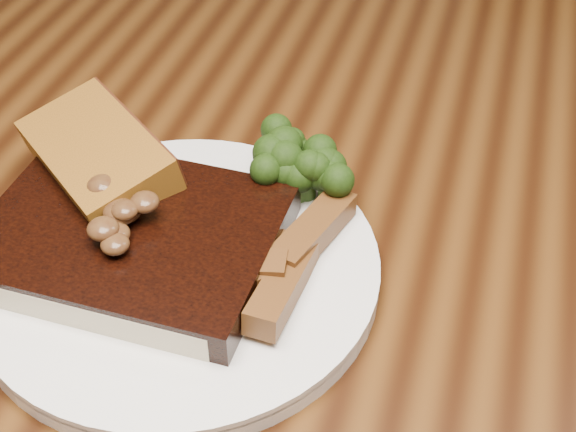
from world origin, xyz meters
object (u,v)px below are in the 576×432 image
at_px(plate, 180,270).
at_px(steak, 132,239).
at_px(garlic_bread, 102,178).
at_px(dining_table, 312,327).
at_px(potato_wedges, 285,257).

relative_size(plate, steak, 1.41).
distance_m(steak, garlic_bread, 0.07).
bearing_deg(dining_table, garlic_bread, -177.59).
xyz_separation_m(steak, potato_wedges, (0.10, 0.01, -0.00)).
relative_size(plate, potato_wedges, 2.47).
height_order(steak, garlic_bread, same).
bearing_deg(garlic_bread, dining_table, 40.69).
xyz_separation_m(dining_table, steak, (-0.11, -0.06, 0.12)).
height_order(dining_table, garlic_bread, garlic_bread).
relative_size(steak, garlic_bread, 1.52).
bearing_deg(potato_wedges, garlic_bread, 165.10).
distance_m(plate, potato_wedges, 0.07).
relative_size(dining_table, plate, 6.14).
relative_size(plate, garlic_bread, 2.14).
bearing_deg(dining_table, plate, -142.21).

